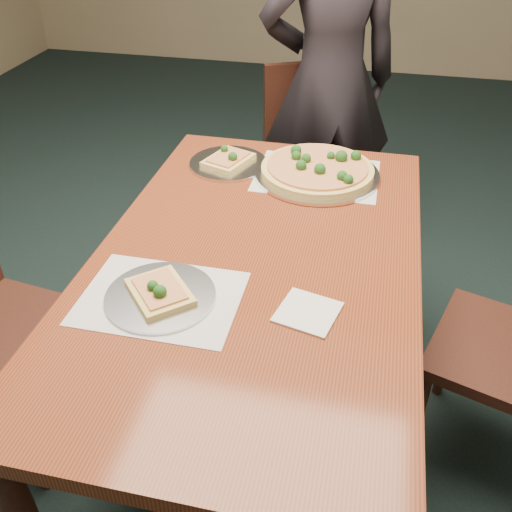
% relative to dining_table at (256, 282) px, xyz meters
% --- Properties ---
extents(ground, '(8.00, 8.00, 0.00)m').
position_rel_dining_table_xyz_m(ground, '(-0.10, 0.12, -0.66)').
color(ground, black).
rests_on(ground, ground).
extents(dining_table, '(0.90, 1.50, 0.75)m').
position_rel_dining_table_xyz_m(dining_table, '(0.00, 0.00, 0.00)').
color(dining_table, '#622613').
rests_on(dining_table, ground).
extents(chair_far, '(0.56, 0.56, 0.91)m').
position_rel_dining_table_xyz_m(chair_far, '(0.01, 1.17, -0.14)').
color(chair_far, black).
rests_on(chair_far, ground).
extents(diner, '(0.72, 0.60, 1.70)m').
position_rel_dining_table_xyz_m(diner, '(0.06, 1.21, 0.19)').
color(diner, black).
rests_on(diner, ground).
extents(placemat_main, '(0.42, 0.32, 0.00)m').
position_rel_dining_table_xyz_m(placemat_main, '(0.10, 0.51, 0.09)').
color(placemat_main, white).
rests_on(placemat_main, dining_table).
extents(placemat_near, '(0.40, 0.30, 0.00)m').
position_rel_dining_table_xyz_m(placemat_near, '(-0.20, -0.23, 0.09)').
color(placemat_near, white).
rests_on(placemat_near, dining_table).
extents(pizza_pan, '(0.43, 0.43, 0.07)m').
position_rel_dining_table_xyz_m(pizza_pan, '(0.10, 0.51, 0.11)').
color(pizza_pan, silver).
rests_on(pizza_pan, dining_table).
extents(slice_plate_near, '(0.28, 0.28, 0.06)m').
position_rel_dining_table_xyz_m(slice_plate_near, '(-0.20, -0.23, 0.11)').
color(slice_plate_near, silver).
rests_on(slice_plate_near, dining_table).
extents(slice_plate_far, '(0.28, 0.28, 0.06)m').
position_rel_dining_table_xyz_m(slice_plate_far, '(-0.22, 0.53, 0.10)').
color(slice_plate_far, silver).
rests_on(slice_plate_far, dining_table).
extents(napkin, '(0.17, 0.17, 0.01)m').
position_rel_dining_table_xyz_m(napkin, '(0.18, -0.21, 0.09)').
color(napkin, white).
rests_on(napkin, dining_table).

